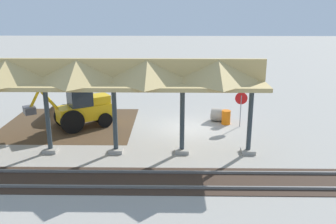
# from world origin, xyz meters

# --- Properties ---
(ground_plane) EXTENTS (120.00, 120.00, 0.00)m
(ground_plane) POSITION_xyz_m (0.00, 0.00, 0.00)
(ground_plane) COLOR #9E998E
(dirt_work_zone) EXTENTS (8.16, 7.00, 0.01)m
(dirt_work_zone) POSITION_xyz_m (7.61, -0.58, 0.00)
(dirt_work_zone) COLOR #4C3823
(dirt_work_zone) RESTS_ON ground
(platform_canopy) EXTENTS (21.79, 3.20, 4.90)m
(platform_canopy) POSITION_xyz_m (7.42, 3.84, 4.17)
(platform_canopy) COLOR #9E998E
(platform_canopy) RESTS_ON ground
(rail_tracks) EXTENTS (60.00, 2.58, 0.15)m
(rail_tracks) POSITION_xyz_m (0.00, 7.05, 0.03)
(rail_tracks) COLOR slate
(rail_tracks) RESTS_ON ground
(stop_sign) EXTENTS (0.76, 0.07, 2.20)m
(stop_sign) POSITION_xyz_m (-3.16, -0.35, 1.58)
(stop_sign) COLOR gray
(stop_sign) RESTS_ON ground
(backhoe) EXTENTS (4.89, 3.68, 2.82)m
(backhoe) POSITION_xyz_m (6.65, -0.04, 1.27)
(backhoe) COLOR #EAB214
(backhoe) RESTS_ON ground
(dirt_mound) EXTENTS (5.97, 5.97, 2.26)m
(dirt_mound) POSITION_xyz_m (8.69, -1.04, 0.00)
(dirt_mound) COLOR #4C3823
(dirt_mound) RESTS_ON ground
(concrete_pipe) EXTENTS (1.22, 1.10, 0.85)m
(concrete_pipe) POSITION_xyz_m (-1.99, -1.41, 0.42)
(concrete_pipe) COLOR #9E9384
(concrete_pipe) RESTS_ON ground
(traffic_barrel) EXTENTS (0.56, 0.56, 0.90)m
(traffic_barrel) POSITION_xyz_m (-2.35, -0.82, 0.45)
(traffic_barrel) COLOR orange
(traffic_barrel) RESTS_ON ground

